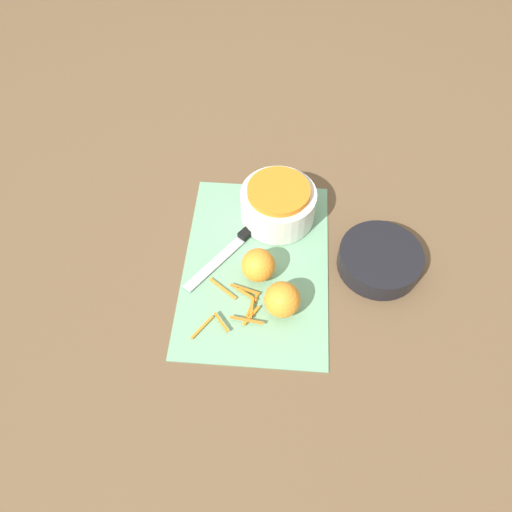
# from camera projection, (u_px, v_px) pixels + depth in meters

# --- Properties ---
(ground_plane) EXTENTS (4.00, 4.00, 0.00)m
(ground_plane) POSITION_uv_depth(u_px,v_px,m) (256.00, 266.00, 1.06)
(ground_plane) COLOR brown
(cutting_board) EXTENTS (0.46, 0.31, 0.01)m
(cutting_board) POSITION_uv_depth(u_px,v_px,m) (256.00, 265.00, 1.06)
(cutting_board) COLOR #75AD84
(cutting_board) RESTS_ON ground_plane
(bowl_speckled) EXTENTS (0.17, 0.17, 0.09)m
(bowl_speckled) POSITION_uv_depth(u_px,v_px,m) (278.00, 203.00, 1.10)
(bowl_speckled) COLOR silver
(bowl_speckled) RESTS_ON cutting_board
(bowl_dark) EXTENTS (0.17, 0.17, 0.05)m
(bowl_dark) POSITION_uv_depth(u_px,v_px,m) (380.00, 260.00, 1.04)
(bowl_dark) COLOR black
(bowl_dark) RESTS_ON ground_plane
(knife) EXTENTS (0.23, 0.18, 0.02)m
(knife) POSITION_uv_depth(u_px,v_px,m) (247.00, 233.00, 1.10)
(knife) COLOR black
(knife) RESTS_ON cutting_board
(orange_left) EXTENTS (0.07, 0.07, 0.07)m
(orange_left) POSITION_uv_depth(u_px,v_px,m) (258.00, 265.00, 1.01)
(orange_left) COLOR orange
(orange_left) RESTS_ON cutting_board
(orange_right) EXTENTS (0.07, 0.07, 0.07)m
(orange_right) POSITION_uv_depth(u_px,v_px,m) (282.00, 300.00, 0.97)
(orange_right) COLOR orange
(orange_right) RESTS_ON cutting_board
(peel_pile) EXTENTS (0.14, 0.14, 0.01)m
(peel_pile) POSITION_uv_depth(u_px,v_px,m) (237.00, 307.00, 0.99)
(peel_pile) COLOR orange
(peel_pile) RESTS_ON cutting_board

